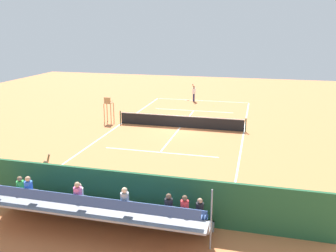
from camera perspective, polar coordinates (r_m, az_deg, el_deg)
name	(u,v)px	position (r m, az deg, el deg)	size (l,w,h in m)	color
ground_plane	(180,127)	(28.47, 1.98, -0.22)	(60.00, 60.00, 0.00)	#D17542
court_line_markings	(180,127)	(28.51, 2.00, -0.19)	(10.10, 22.20, 0.01)	white
tennis_net	(180,121)	(28.34, 1.99, 0.76)	(10.30, 0.10, 1.07)	black
backdrop_wall	(110,192)	(15.58, -9.25, -10.39)	(18.00, 0.16, 2.00)	#235633
bleacher_stand	(97,208)	(14.44, -11.36, -12.78)	(9.06, 2.40, 2.48)	gray
umpire_chair	(108,107)	(30.18, -9.52, 3.06)	(0.67, 0.67, 2.14)	#A88456
courtside_bench	(158,199)	(15.80, -1.68, -11.58)	(1.80, 0.40, 0.93)	#33383D
equipment_bag	(127,204)	(16.27, -6.66, -12.33)	(0.90, 0.36, 0.36)	#334C8C
tennis_player	(194,92)	(38.34, 4.17, 5.45)	(0.41, 0.55, 1.93)	navy
tennis_racket	(186,100)	(39.03, 2.90, 4.16)	(0.58, 0.36, 0.03)	black
tennis_ball_near	(214,106)	(36.25, 7.38, 3.18)	(0.07, 0.07, 0.07)	#CCDB33
line_judge	(47,173)	(18.14, -18.87, -7.15)	(0.37, 0.54, 1.93)	#232328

